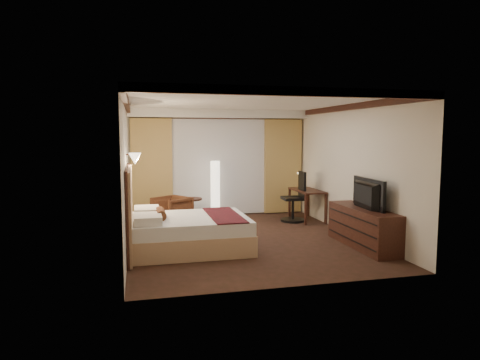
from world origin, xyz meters
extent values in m
cube|color=black|center=(0.00, 0.00, 0.00)|extent=(4.50, 5.50, 0.01)
cube|color=white|center=(0.00, 0.00, 2.70)|extent=(4.50, 5.50, 0.01)
cube|color=white|center=(0.00, 2.75, 1.35)|extent=(4.50, 0.02, 2.70)
cube|color=white|center=(-2.25, 0.00, 1.35)|extent=(0.02, 5.50, 2.70)
cube|color=white|center=(2.25, 0.00, 1.35)|extent=(0.02, 5.50, 2.70)
cube|color=white|center=(0.00, 2.50, 2.60)|extent=(4.50, 0.50, 0.20)
cube|color=silver|center=(0.00, 2.67, 1.25)|extent=(2.48, 0.04, 2.45)
cube|color=tan|center=(-1.70, 2.61, 1.25)|extent=(1.00, 0.14, 2.45)
cube|color=tan|center=(1.70, 2.61, 1.25)|extent=(1.00, 0.14, 2.45)
imported|color=#472115|center=(-1.30, 1.70, 0.37)|extent=(0.95, 0.96, 0.73)
imported|color=black|center=(1.97, -1.05, 1.07)|extent=(0.76, 1.23, 0.15)
camera|label=1|loc=(-2.06, -8.09, 2.07)|focal=32.00mm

